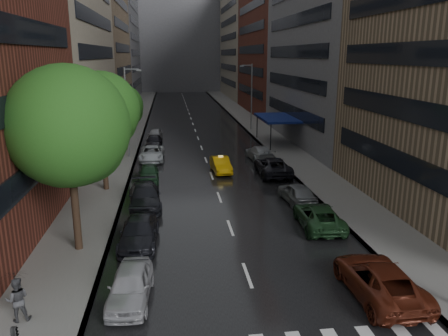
{
  "coord_description": "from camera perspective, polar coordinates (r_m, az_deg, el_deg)",
  "views": [
    {
      "loc": [
        -3.48,
        -14.82,
        10.34
      ],
      "look_at": [
        0.0,
        13.16,
        3.0
      ],
      "focal_mm": 35.0,
      "sensor_mm": 36.0,
      "label": 1
    }
  ],
  "objects": [
    {
      "name": "parked_cars_left",
      "position": [
        36.65,
        -9.84,
        -0.83
      ],
      "size": [
        2.59,
        41.59,
        1.55
      ],
      "color": "#A9A8AE",
      "rests_on": "ground"
    },
    {
      "name": "sidewalk_left",
      "position": [
        65.86,
        -11.86,
        5.31
      ],
      "size": [
        4.0,
        140.0,
        0.15
      ],
      "primitive_type": "cube",
      "color": "gray",
      "rests_on": "ground"
    },
    {
      "name": "parked_cars_right",
      "position": [
        31.79,
        9.5,
        -3.17
      ],
      "size": [
        2.75,
        31.44,
        1.59
      ],
      "color": "#541E10",
      "rests_on": "ground"
    },
    {
      "name": "ground",
      "position": [
        18.4,
        5.38,
        -19.66
      ],
      "size": [
        220.0,
        220.0,
        0.0
      ],
      "primitive_type": "plane",
      "color": "gray",
      "rests_on": "ground"
    },
    {
      "name": "tree_far",
      "position": [
        48.76,
        -13.2,
        7.92
      ],
      "size": [
        4.59,
        4.59,
        7.32
      ],
      "color": "#382619",
      "rests_on": "ground"
    },
    {
      "name": "building_far",
      "position": [
        132.99,
        -5.84,
        16.95
      ],
      "size": [
        40.0,
        14.0,
        32.0
      ],
      "primitive_type": "cube",
      "color": "slate",
      "rests_on": "ground"
    },
    {
      "name": "buildings_left",
      "position": [
        74.72,
        -16.82,
        18.33
      ],
      "size": [
        8.0,
        108.0,
        38.0
      ],
      "color": "maroon",
      "rests_on": "ground"
    },
    {
      "name": "tree_mid",
      "position": [
        34.17,
        -15.79,
        7.29
      ],
      "size": [
        5.79,
        5.79,
        9.23
      ],
      "color": "#382619",
      "rests_on": "ground"
    },
    {
      "name": "ped_black_umbrella",
      "position": [
        19.41,
        -25.5,
        -14.45
      ],
      "size": [
        1.01,
        0.98,
        2.09
      ],
      "color": "#414246",
      "rests_on": "sidewalk_left"
    },
    {
      "name": "road",
      "position": [
        65.73,
        -3.99,
        5.5
      ],
      "size": [
        14.0,
        140.0,
        0.01
      ],
      "primitive_type": "cube",
      "color": "black",
      "rests_on": "ground"
    },
    {
      "name": "awning",
      "position": [
        51.86,
        6.93,
        6.49
      ],
      "size": [
        4.0,
        8.0,
        3.12
      ],
      "color": "navy",
      "rests_on": "sidewalk_right"
    },
    {
      "name": "street_lamp_right",
      "position": [
        61.11,
        3.55,
        9.44
      ],
      "size": [
        1.74,
        0.22,
        9.0
      ],
      "color": "gray",
      "rests_on": "sidewalk_right"
    },
    {
      "name": "street_lamp_left",
      "position": [
        45.35,
        -12.51,
        7.34
      ],
      "size": [
        1.74,
        0.22,
        9.0
      ],
      "color": "gray",
      "rests_on": "sidewalk_left"
    },
    {
      "name": "buildings_right",
      "position": [
        74.02,
        7.76,
        18.09
      ],
      "size": [
        8.05,
        109.1,
        36.0
      ],
      "color": "#937A5B",
      "rests_on": "ground"
    },
    {
      "name": "sidewalk_right",
      "position": [
        66.81,
        3.78,
        5.71
      ],
      "size": [
        4.0,
        140.0,
        0.15
      ],
      "primitive_type": "cube",
      "color": "gray",
      "rests_on": "ground"
    },
    {
      "name": "taxi",
      "position": [
        39.5,
        -0.43,
        0.45
      ],
      "size": [
        1.74,
        4.28,
        1.38
      ],
      "primitive_type": "imported",
      "rotation": [
        0.0,
        0.0,
        0.07
      ],
      "color": "#EAAB0C",
      "rests_on": "ground"
    },
    {
      "name": "tree_near",
      "position": [
        23.46,
        -19.69,
        5.12
      ],
      "size": [
        6.25,
        6.25,
        9.97
      ],
      "color": "#382619",
      "rests_on": "ground"
    }
  ]
}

